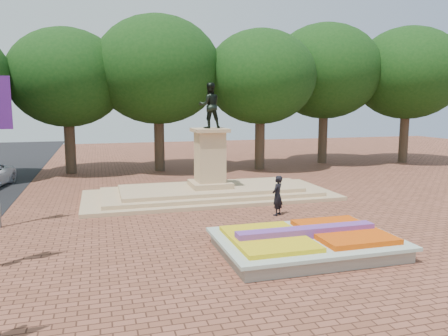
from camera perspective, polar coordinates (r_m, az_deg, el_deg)
The scene contains 5 objects.
ground at distance 17.50m, azimuth 4.71°, elevation -9.10°, with size 90.00×90.00×0.00m, color brown.
flower_bed at distance 16.05m, azimuth 10.78°, elevation -9.45°, with size 6.30×4.30×0.91m.
monument at distance 24.72m, azimuth -1.85°, elevation -1.80°, with size 14.00×6.00×6.40m.
tree_row_back at distance 34.63m, azimuth -2.23°, elevation 10.73°, with size 44.80×8.80×10.43m.
pedestrian at distance 20.83m, azimuth 6.99°, elevation -3.59°, with size 0.69×0.46×1.90m, color black.
Camera 1 is at (-5.97, -15.59, 5.25)m, focal length 35.00 mm.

